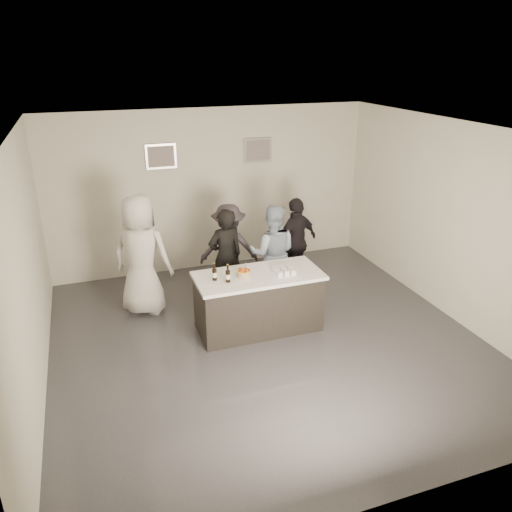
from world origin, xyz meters
name	(u,v)px	position (x,y,z in m)	size (l,w,h in m)	color
floor	(267,341)	(0.00, 0.00, 0.00)	(6.00, 6.00, 0.00)	#3D3D42
ceiling	(269,131)	(0.00, 0.00, 3.00)	(6.00, 6.00, 0.00)	white
wall_back	(212,190)	(0.00, 3.00, 1.50)	(6.00, 0.04, 3.00)	beige
wall_front	(398,371)	(0.00, -3.00, 1.50)	(6.00, 0.04, 3.00)	beige
wall_left	(26,276)	(-3.00, 0.00, 1.50)	(0.04, 6.00, 3.00)	beige
wall_right	(452,222)	(3.00, 0.00, 1.50)	(0.04, 6.00, 3.00)	beige
picture_left	(161,156)	(-0.90, 2.97, 2.20)	(0.54, 0.04, 0.44)	#B2B2B7
picture_right	(258,150)	(0.90, 2.97, 2.20)	(0.54, 0.04, 0.44)	#B2B2B7
bar_counter	(258,302)	(0.00, 0.40, 0.45)	(1.86, 0.86, 0.90)	white
cake	(244,274)	(-0.22, 0.41, 0.94)	(0.20, 0.20, 0.08)	#FAA51A
beer_bottle_a	(214,272)	(-0.65, 0.42, 1.03)	(0.07, 0.07, 0.26)	black
beer_bottle_b	(228,274)	(-0.49, 0.30, 1.03)	(0.07, 0.07, 0.26)	black
tumbler_cluster	(284,270)	(0.38, 0.33, 0.94)	(0.30, 0.30, 0.08)	orange
candles	(247,286)	(-0.28, 0.10, 0.90)	(0.24, 0.08, 0.01)	pink
person_main_black	(226,257)	(-0.21, 1.40, 0.81)	(0.59, 0.39, 1.62)	black
person_main_blue	(273,253)	(0.55, 1.25, 0.83)	(0.80, 0.63, 1.65)	#94A8C1
person_guest_left	(141,255)	(-1.53, 1.53, 0.97)	(0.95, 0.62, 1.94)	silver
person_guest_right	(296,242)	(1.16, 1.67, 0.80)	(0.94, 0.39, 1.60)	black
person_guest_back	(229,248)	(-0.02, 1.85, 0.78)	(1.00, 0.58, 1.55)	#322C35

